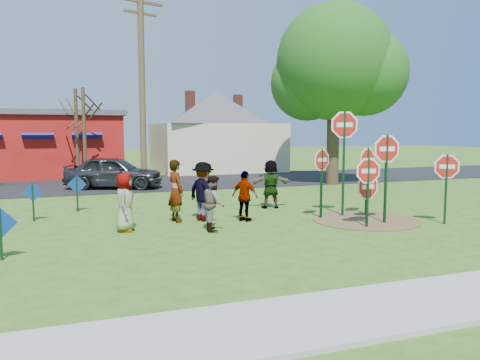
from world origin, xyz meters
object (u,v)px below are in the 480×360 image
at_px(stop_sign_b, 344,136).
at_px(utility_pole, 142,85).
at_px(stop_sign_a, 368,177).
at_px(stop_sign_c, 386,158).
at_px(person_a, 125,202).
at_px(leafy_tree, 337,68).
at_px(suv, 114,172).
at_px(stop_sign_d, 367,165).
at_px(person_b, 176,191).

bearing_deg(stop_sign_b, utility_pole, 135.93).
distance_m(stop_sign_a, stop_sign_c, 1.03).
distance_m(person_a, leafy_tree, 14.71).
bearing_deg(stop_sign_c, stop_sign_a, -152.38).
bearing_deg(leafy_tree, utility_pole, 171.94).
height_order(person_a, utility_pole, utility_pole).
bearing_deg(leafy_tree, suv, 170.61).
xyz_separation_m(stop_sign_b, stop_sign_c, (0.52, -1.45, -0.63)).
xyz_separation_m(stop_sign_b, utility_pole, (-4.93, 9.31, 2.26)).
xyz_separation_m(stop_sign_d, person_b, (-6.01, 1.04, -0.71)).
height_order(stop_sign_b, person_b, stop_sign_b).
distance_m(stop_sign_c, person_a, 7.55).
bearing_deg(person_a, stop_sign_a, -89.58).
relative_size(stop_sign_b, leafy_tree, 0.39).
relative_size(stop_sign_b, utility_pole, 0.38).
bearing_deg(suv, stop_sign_b, -126.85).
height_order(stop_sign_d, person_b, stop_sign_d).
bearing_deg(leafy_tree, stop_sign_a, -116.56).
bearing_deg(leafy_tree, person_a, -145.10).
relative_size(stop_sign_a, stop_sign_b, 0.60).
distance_m(stop_sign_b, stop_sign_d, 1.23).
distance_m(stop_sign_b, person_a, 7.01).
relative_size(utility_pole, leafy_tree, 1.01).
relative_size(stop_sign_c, person_b, 1.47).
distance_m(person_b, leafy_tree, 12.99).
height_order(stop_sign_a, stop_sign_d, stop_sign_d).
bearing_deg(person_b, utility_pole, -13.82).
bearing_deg(stop_sign_c, utility_pole, 123.48).
distance_m(stop_sign_d, leafy_tree, 9.84).
distance_m(stop_sign_a, stop_sign_b, 2.12).
bearing_deg(stop_sign_b, person_b, -172.00).
height_order(stop_sign_c, stop_sign_d, stop_sign_c).
bearing_deg(utility_pole, person_b, -91.85).
distance_m(stop_sign_a, person_b, 5.60).
bearing_deg(suv, stop_sign_a, -132.29).
relative_size(stop_sign_d, leafy_tree, 0.26).
bearing_deg(stop_sign_b, stop_sign_c, -52.20).
bearing_deg(person_b, stop_sign_a, -130.85).
height_order(person_a, person_b, person_b).
height_order(person_a, leafy_tree, leafy_tree).
bearing_deg(stop_sign_a, suv, 125.02).
relative_size(stop_sign_b, person_a, 2.18).
bearing_deg(person_a, utility_pole, 4.88).
height_order(stop_sign_c, person_b, stop_sign_c).
xyz_separation_m(stop_sign_a, leafy_tree, (4.87, 9.74, 4.39)).
relative_size(stop_sign_a, leafy_tree, 0.23).
relative_size(suv, utility_pole, 0.49).
distance_m(stop_sign_c, suv, 13.14).
bearing_deg(person_b, person_a, 106.46).
bearing_deg(utility_pole, stop_sign_a, -67.42).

